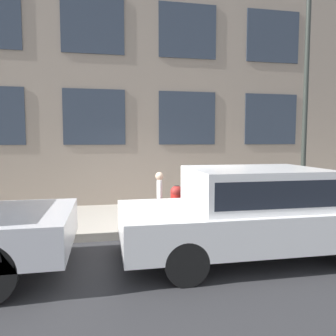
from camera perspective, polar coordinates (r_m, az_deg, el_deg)
The scene contains 7 objects.
ground_plane at distance 7.13m, azimuth -1.61°, elevation -12.11°, with size 80.00×80.00×0.00m, color #2D2D30.
sidewalk at distance 8.52m, azimuth -3.27°, elevation -8.65°, with size 2.97×60.00×0.18m.
building_facade at distance 10.18m, azimuth -4.70°, elevation 18.16°, with size 0.33×40.00×8.85m.
fire_hydrant at distance 7.47m, azimuth 1.53°, elevation -6.31°, with size 0.37×0.48×0.88m.
person at distance 7.60m, azimuth -1.50°, elevation -4.22°, with size 0.28×0.19×1.17m.
parked_car_white_near at distance 6.01m, azimuth 14.74°, elevation -6.88°, with size 1.97×4.69×1.59m.
street_lamp at distance 9.12m, azimuth 22.99°, elevation 15.71°, with size 0.36×0.36×5.97m.
Camera 1 is at (-6.73, 1.11, 2.08)m, focal length 35.00 mm.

